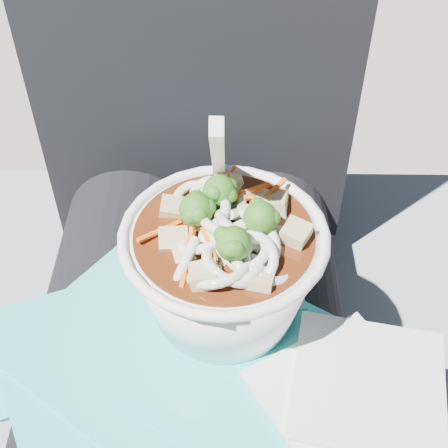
{
  "coord_description": "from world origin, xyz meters",
  "views": [
    {
      "loc": [
        0.04,
        -0.31,
        1.08
      ],
      "look_at": [
        0.03,
        0.03,
        0.74
      ],
      "focal_mm": 50.0,
      "sensor_mm": 36.0,
      "label": 1
    }
  ],
  "objects_px": {
    "plastic_bag": "(185,355)",
    "udon_bowl": "(225,261)",
    "lap": "(189,386)",
    "person_body": "(193,297)",
    "stone_ledge": "(203,406)"
  },
  "relations": [
    {
      "from": "stone_ledge",
      "to": "lap",
      "type": "distance_m",
      "value": 0.35
    },
    {
      "from": "lap",
      "to": "plastic_bag",
      "type": "relative_size",
      "value": 1.3
    },
    {
      "from": "lap",
      "to": "person_body",
      "type": "relative_size",
      "value": 0.47
    },
    {
      "from": "udon_bowl",
      "to": "stone_ledge",
      "type": "bearing_deg",
      "value": 105.27
    },
    {
      "from": "stone_ledge",
      "to": "person_body",
      "type": "distance_m",
      "value": 0.34
    },
    {
      "from": "plastic_bag",
      "to": "udon_bowl",
      "type": "distance_m",
      "value": 0.09
    },
    {
      "from": "lap",
      "to": "plastic_bag",
      "type": "distance_m",
      "value": 0.08
    },
    {
      "from": "stone_ledge",
      "to": "plastic_bag",
      "type": "distance_m",
      "value": 0.43
    },
    {
      "from": "lap",
      "to": "plastic_bag",
      "type": "height_order",
      "value": "plastic_bag"
    },
    {
      "from": "stone_ledge",
      "to": "person_body",
      "type": "bearing_deg",
      "value": -90.0
    },
    {
      "from": "udon_bowl",
      "to": "person_body",
      "type": "bearing_deg",
      "value": 117.23
    },
    {
      "from": "person_body",
      "to": "udon_bowl",
      "type": "height_order",
      "value": "person_body"
    },
    {
      "from": "stone_ledge",
      "to": "plastic_bag",
      "type": "bearing_deg",
      "value": -89.72
    },
    {
      "from": "lap",
      "to": "udon_bowl",
      "type": "height_order",
      "value": "udon_bowl"
    },
    {
      "from": "plastic_bag",
      "to": "udon_bowl",
      "type": "xyz_separation_m",
      "value": [
        0.03,
        0.05,
        0.07
      ]
    }
  ]
}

